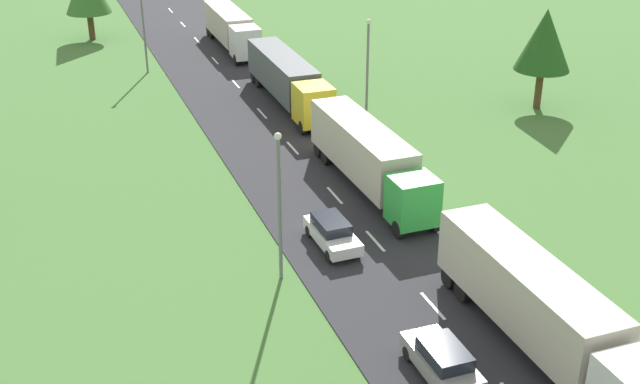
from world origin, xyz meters
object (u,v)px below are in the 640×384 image
at_px(truck_lead, 540,307).
at_px(lamppost_second, 279,199).
at_px(truck_second, 368,155).
at_px(car_second, 442,360).
at_px(lamppost_third, 367,68).
at_px(truck_fourth, 231,28).
at_px(tree_birch, 545,40).
at_px(truck_third, 288,78).
at_px(lamppost_fourth, 143,25).
at_px(car_third, 332,232).

bearing_deg(truck_lead, lamppost_second, 131.95).
bearing_deg(lamppost_second, truck_second, 45.18).
relative_size(car_second, lamppost_third, 0.53).
relative_size(truck_fourth, tree_birch, 1.65).
xyz_separation_m(truck_third, car_second, (-4.68, -34.37, -1.24)).
relative_size(truck_fourth, car_second, 3.05).
bearing_deg(truck_third, lamppost_fourth, 126.13).
xyz_separation_m(truck_second, truck_third, (0.30, 16.52, -0.07)).
bearing_deg(lamppost_third, truck_second, -112.62).
bearing_deg(truck_second, lamppost_third, 67.38).
bearing_deg(lamppost_third, car_second, -107.05).
bearing_deg(car_third, car_second, -88.75).
xyz_separation_m(truck_lead, truck_third, (0.02, 34.08, -0.08)).
distance_m(lamppost_fourth, tree_birch, 33.36).
bearing_deg(truck_third, car_second, -97.75).
relative_size(truck_fourth, car_third, 2.94).
bearing_deg(truck_second, truck_fourth, 89.51).
height_order(truck_second, truck_fourth, truck_second).
distance_m(truck_third, tree_birch, 19.63).
distance_m(truck_fourth, lamppost_third, 24.39).
bearing_deg(truck_third, lamppost_third, -59.74).
height_order(lamppost_third, lamppost_fourth, lamppost_third).
xyz_separation_m(truck_second, car_second, (-4.38, -17.85, -1.31)).
relative_size(car_second, lamppost_second, 0.54).
bearing_deg(tree_birch, truck_second, -153.45).
xyz_separation_m(car_third, lamppost_second, (-3.50, -2.12, 3.48)).
relative_size(truck_third, lamppost_second, 1.88).
xyz_separation_m(truck_fourth, lamppost_third, (3.85, -23.97, 2.36)).
distance_m(truck_second, lamppost_third, 10.99).
bearing_deg(truck_fourth, truck_lead, -90.01).
height_order(truck_fourth, car_second, truck_fourth).
distance_m(truck_third, lamppost_second, 26.21).
height_order(car_second, tree_birch, tree_birch).
height_order(car_third, lamppost_second, lamppost_second).
relative_size(car_third, lamppost_fourth, 0.57).
bearing_deg(car_third, lamppost_second, -148.79).
height_order(truck_lead, lamppost_second, lamppost_second).
relative_size(truck_lead, truck_third, 0.94).
xyz_separation_m(car_third, lamppost_third, (8.78, 16.01, 3.57)).
xyz_separation_m(truck_second, truck_fourth, (0.29, 33.90, -0.12)).
bearing_deg(lamppost_second, lamppost_third, 55.88).
height_order(truck_second, lamppost_fourth, lamppost_fourth).
xyz_separation_m(truck_second, lamppost_fourth, (-8.69, 28.83, 2.09)).
distance_m(lamppost_second, lamppost_third, 21.90).
bearing_deg(tree_birch, lamppost_third, 176.54).
bearing_deg(tree_birch, truck_third, 157.42).
height_order(lamppost_third, tree_birch, lamppost_third).
xyz_separation_m(car_second, car_third, (-0.26, 11.78, -0.02)).
xyz_separation_m(truck_lead, truck_fourth, (0.01, 51.46, -0.12)).
relative_size(truck_second, car_second, 3.27).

